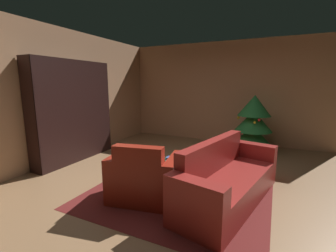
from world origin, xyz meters
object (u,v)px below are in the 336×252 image
at_px(bookshelf_unit, 78,113).
at_px(bottle_on_table, 163,163).
at_px(coffee_table, 173,170).
at_px(book_stack_on_table, 173,162).
at_px(decorated_tree, 253,123).
at_px(armchair_red, 145,179).
at_px(couch_red, 227,181).

distance_m(bookshelf_unit, bottle_on_table, 2.66).
bearing_deg(coffee_table, book_stack_on_table, 50.72).
relative_size(bookshelf_unit, decorated_tree, 1.53).
bearing_deg(armchair_red, book_stack_on_table, 40.92).
bearing_deg(bookshelf_unit, book_stack_on_table, -15.36).
bearing_deg(decorated_tree, armchair_red, -110.45).
bearing_deg(coffee_table, armchair_red, -139.25).
distance_m(armchair_red, coffee_table, 0.41).
distance_m(bookshelf_unit, coffee_table, 2.72).
bearing_deg(bookshelf_unit, coffee_table, -15.50).
height_order(bookshelf_unit, armchair_red, bookshelf_unit).
distance_m(armchair_red, bottle_on_table, 0.34).
bearing_deg(bookshelf_unit, bottle_on_table, -19.17).
relative_size(couch_red, coffee_table, 3.46).
distance_m(armchair_red, couch_red, 1.15).
xyz_separation_m(bookshelf_unit, couch_red, (3.30, -0.51, -0.71)).
bearing_deg(bottle_on_table, armchair_red, -153.23).
xyz_separation_m(coffee_table, book_stack_on_table, (0.00, 0.01, 0.12)).
bearing_deg(book_stack_on_table, coffee_table, -129.28).
height_order(bookshelf_unit, book_stack_on_table, bookshelf_unit).
distance_m(bookshelf_unit, couch_red, 3.42).
bearing_deg(bookshelf_unit, couch_red, -8.82).
relative_size(armchair_red, decorated_tree, 0.79).
relative_size(couch_red, book_stack_on_table, 9.97).
height_order(couch_red, bottle_on_table, couch_red).
xyz_separation_m(bookshelf_unit, bottle_on_table, (2.47, -0.86, -0.47)).
height_order(book_stack_on_table, decorated_tree, decorated_tree).
height_order(coffee_table, decorated_tree, decorated_tree).
height_order(armchair_red, coffee_table, armchair_red).
bearing_deg(armchair_red, bottle_on_table, 26.77).
xyz_separation_m(bookshelf_unit, book_stack_on_table, (2.56, -0.70, -0.49)).
bearing_deg(decorated_tree, coffee_table, -106.59).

